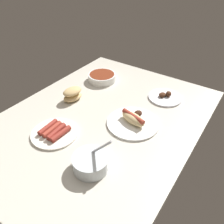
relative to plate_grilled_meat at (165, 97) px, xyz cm
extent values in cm
cube|color=beige|center=(-34.94, 18.87, -2.30)|extent=(120.00, 90.00, 3.00)
cylinder|color=white|center=(-0.08, -0.03, -0.30)|extent=(18.53, 18.53, 1.00)
ellipsoid|color=#472819|center=(-0.73, 1.46, 1.31)|extent=(5.24, 4.66, 2.21)
ellipsoid|color=#472819|center=(1.55, -1.19, 1.64)|extent=(4.57, 4.02, 2.87)
cylinder|color=white|center=(-56.29, 29.20, -0.30)|extent=(21.50, 21.50, 1.00)
cylinder|color=maroon|center=(-56.22, 25.18, 1.42)|extent=(10.94, 2.83, 2.44)
cylinder|color=maroon|center=(-56.27, 27.86, 1.42)|extent=(10.99, 3.16, 2.44)
cylinder|color=#9E3828|center=(-56.31, 30.55, 1.42)|extent=(10.96, 2.96, 2.44)
cylinder|color=maroon|center=(-56.35, 33.23, 1.42)|extent=(10.96, 2.96, 2.44)
cylinder|color=white|center=(-3.78, 41.29, 1.42)|extent=(17.24, 17.24, 4.43)
cylinder|color=maroon|center=(-3.78, 41.29, 3.23)|extent=(15.52, 15.52, 1.00)
ellipsoid|color=#DBB77A|center=(-30.54, 41.60, 1.00)|extent=(12.24, 9.25, 3.60)
ellipsoid|color=tan|center=(-30.47, 41.50, 4.60)|extent=(12.19, 9.16, 3.60)
cylinder|color=white|center=(-29.67, 3.53, -0.30)|extent=(25.24, 25.24, 1.00)
ellipsoid|color=#E5C689|center=(-29.67, 3.53, 2.40)|extent=(9.15, 14.73, 4.40)
cylinder|color=#9E3828|center=(-29.67, 3.53, 3.61)|extent=(5.49, 13.20, 2.40)
ellipsoid|color=#381E14|center=(-24.02, 4.00, 1.60)|extent=(5.23, 4.69, 2.80)
cylinder|color=silver|center=(-62.00, 3.43, 2.12)|extent=(14.13, 14.13, 5.82)
cylinder|color=beige|center=(-62.00, 3.43, 3.28)|extent=(12.43, 12.43, 2.62)
cube|color=#B7B7BC|center=(-58.82, 1.66, 8.08)|extent=(2.26, 11.19, 12.53)
camera|label=1|loc=(-104.43, -35.71, 69.34)|focal=36.19mm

